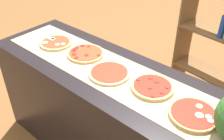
{
  "coord_description": "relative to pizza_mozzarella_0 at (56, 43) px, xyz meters",
  "views": [
    {
      "loc": [
        0.97,
        -1.12,
        1.95
      ],
      "look_at": [
        0.0,
        0.0,
        0.94
      ],
      "focal_mm": 41.36,
      "sensor_mm": 36.0,
      "label": 1
    }
  ],
  "objects": [
    {
      "name": "parchment_paper",
      "position": [
        0.63,
        -0.01,
        -0.01
      ],
      "size": [
        1.95,
        0.42,
        0.0
      ],
      "primitive_type": "cube",
      "color": "tan",
      "rests_on": "counter"
    },
    {
      "name": "pizza_mozzarella_4",
      "position": [
        1.25,
        -0.03,
        0.0
      ],
      "size": [
        0.28,
        0.28,
        0.03
      ],
      "color": "tan",
      "rests_on": "parchment_paper"
    },
    {
      "name": "pizza_pepperoni_3",
      "position": [
        0.94,
        0.03,
        0.0
      ],
      "size": [
        0.28,
        0.28,
        0.03
      ],
      "color": "#DBB26B",
      "rests_on": "parchment_paper"
    },
    {
      "name": "pizza_mozzarella_0",
      "position": [
        0.0,
        0.0,
        0.0
      ],
      "size": [
        0.27,
        0.27,
        0.03
      ],
      "color": "#DBB26B",
      "rests_on": "parchment_paper"
    },
    {
      "name": "pizza_plain_2",
      "position": [
        0.63,
        -0.04,
        -0.0
      ],
      "size": [
        0.29,
        0.29,
        0.02
      ],
      "color": "#E5C17F",
      "rests_on": "parchment_paper"
    },
    {
      "name": "bookshelf",
      "position": [
        1.02,
        1.14,
        -0.28
      ],
      "size": [
        0.75,
        0.37,
        1.34
      ],
      "color": "brown",
      "rests_on": "ground_plane"
    },
    {
      "name": "counter",
      "position": [
        0.63,
        -0.01,
        -0.47
      ],
      "size": [
        2.09,
        0.65,
        0.92
      ],
      "primitive_type": "cube",
      "color": "black",
      "rests_on": "ground_plane"
    },
    {
      "name": "pizza_pepperoni_1",
      "position": [
        0.31,
        0.04,
        0.0
      ],
      "size": [
        0.29,
        0.29,
        0.03
      ],
      "color": "#DBB26B",
      "rests_on": "parchment_paper"
    }
  ]
}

